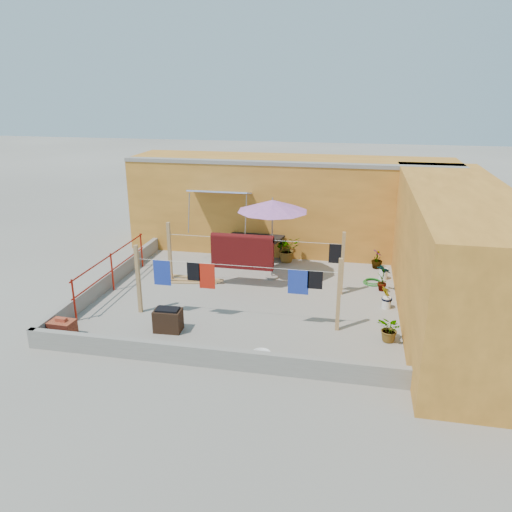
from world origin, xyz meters
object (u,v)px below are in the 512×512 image
brazier (168,320)px  water_jug_a (386,303)px  patio_umbrella (273,206)px  brick_stack (62,329)px  water_jug_b (383,274)px  green_hose (373,282)px  outdoor_table (255,238)px  plant_back_a (287,249)px  white_basin (261,354)px

brazier → water_jug_a: bearing=24.4°
water_jug_a → patio_umbrella: bearing=155.1°
brick_stack → water_jug_b: brick_stack is taller
patio_umbrella → brazier: (-1.83, -3.86, -1.95)m
water_jug_a → green_hose: size_ratio=0.63×
outdoor_table → water_jug_a: (4.12, -3.12, -0.59)m
brick_stack → plant_back_a: 7.60m
outdoor_table → green_hose: 4.12m
brazier → water_jug_a: 5.63m
outdoor_table → white_basin: outdoor_table is taller
brazier → green_hose: (4.81, 4.04, -0.24)m
patio_umbrella → brick_stack: bearing=-131.5°
white_basin → brazier: bearing=163.8°
patio_umbrella → brick_stack: patio_umbrella is taller
brick_stack → white_basin: bearing=1.2°
brazier → water_jug_b: 6.78m
patio_umbrella → outdoor_table: 2.32m
outdoor_table → water_jug_a: bearing=-37.1°
green_hose → white_basin: bearing=-117.2°
patio_umbrella → green_hose: (2.98, 0.18, -2.19)m
brick_stack → plant_back_a: plant_back_a is taller
white_basin → patio_umbrella: bearing=96.9°
patio_umbrella → brazier: 4.69m
water_jug_b → green_hose: (-0.31, -0.41, -0.13)m
outdoor_table → brazier: bearing=-100.4°
outdoor_table → water_jug_b: bearing=-13.6°
water_jug_a → plant_back_a: bearing=134.4°
white_basin → water_jug_b: size_ratio=1.13×
brazier → white_basin: bearing=-16.2°
brazier → green_hose: bearing=40.0°
brick_stack → green_hose: (7.09, 4.83, -0.17)m
patio_umbrella → outdoor_table: patio_umbrella is taller
green_hose → water_jug_b: bearing=52.5°
white_basin → green_hose: size_ratio=0.77×
white_basin → green_hose: green_hose is taller
outdoor_table → water_jug_a: size_ratio=5.42×
patio_umbrella → white_basin: (0.55, -4.55, -2.19)m
brick_stack → green_hose: bearing=34.2°
outdoor_table → water_jug_b: 4.28m
green_hose → plant_back_a: 3.11m
patio_umbrella → brick_stack: (-4.11, -4.64, -2.02)m
patio_umbrella → green_hose: 3.71m
water_jug_a → green_hose: 1.75m
patio_umbrella → brazier: bearing=-115.3°
brazier → white_basin: brazier is taller
outdoor_table → water_jug_b: (4.12, -1.00, -0.57)m
water_jug_a → plant_back_a: size_ratio=0.41×
brick_stack → water_jug_b: size_ratio=1.49×
water_jug_b → plant_back_a: size_ratio=0.45×
water_jug_b → brick_stack: bearing=-144.7°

